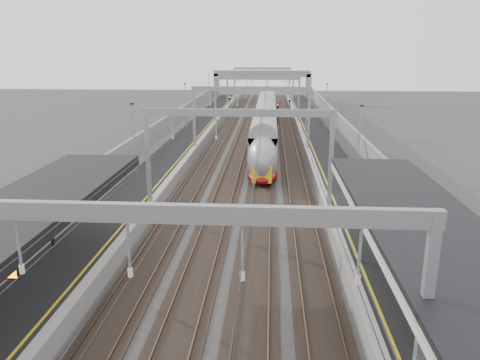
# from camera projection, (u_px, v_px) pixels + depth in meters

# --- Properties ---
(platform_left) EXTENTS (4.00, 120.00, 1.00)m
(platform_left) POSITION_uv_depth(u_px,v_px,m) (185.00, 145.00, 55.61)
(platform_left) COLOR black
(platform_left) RESTS_ON ground
(platform_right) EXTENTS (4.00, 120.00, 1.00)m
(platform_right) POSITION_uv_depth(u_px,v_px,m) (320.00, 147.00, 54.59)
(platform_right) COLOR black
(platform_right) RESTS_ON ground
(tracks) EXTENTS (11.40, 140.00, 0.20)m
(tracks) POSITION_uv_depth(u_px,v_px,m) (252.00, 149.00, 55.22)
(tracks) COLOR black
(tracks) RESTS_ON ground
(overhead_line) EXTENTS (13.00, 140.00, 6.60)m
(overhead_line) POSITION_uv_depth(u_px,v_px,m) (254.00, 92.00, 59.95)
(overhead_line) COLOR gray
(overhead_line) RESTS_ON platform_left
(canopy_right) EXTENTS (4.40, 30.00, 4.24)m
(canopy_right) POSITION_uv_depth(u_px,v_px,m) (479.00, 285.00, 12.97)
(canopy_right) COLOR black
(canopy_right) RESTS_ON platform_right
(overbridge) EXTENTS (22.00, 2.20, 6.90)m
(overbridge) POSITION_uv_depth(u_px,v_px,m) (262.00, 78.00, 106.68)
(overbridge) COLOR gray
(overbridge) RESTS_ON ground
(wall_left) EXTENTS (0.30, 120.00, 3.20)m
(wall_left) POSITION_uv_depth(u_px,v_px,m) (158.00, 135.00, 55.52)
(wall_left) COLOR gray
(wall_left) RESTS_ON ground
(wall_right) EXTENTS (0.30, 120.00, 3.20)m
(wall_right) POSITION_uv_depth(u_px,v_px,m) (349.00, 138.00, 54.09)
(wall_right) COLOR gray
(wall_right) RESTS_ON ground
(train) EXTENTS (2.65, 48.34, 4.20)m
(train) POSITION_uv_depth(u_px,v_px,m) (266.00, 124.00, 60.66)
(train) COLOR maroon
(train) RESTS_ON ground
(bench) EXTENTS (0.54, 1.66, 0.85)m
(bench) POSITION_uv_depth(u_px,v_px,m) (437.00, 310.00, 18.41)
(bench) COLOR black
(bench) RESTS_ON platform_right
(signal_green) EXTENTS (0.32, 0.32, 3.48)m
(signal_green) POSITION_uv_depth(u_px,v_px,m) (230.00, 102.00, 83.57)
(signal_green) COLOR black
(signal_green) RESTS_ON ground
(signal_red_near) EXTENTS (0.32, 0.32, 3.48)m
(signal_red_near) POSITION_uv_depth(u_px,v_px,m) (278.00, 110.00, 72.14)
(signal_red_near) COLOR black
(signal_red_near) RESTS_ON ground
(signal_red_far) EXTENTS (0.32, 0.32, 3.48)m
(signal_red_far) POSITION_uv_depth(u_px,v_px,m) (290.00, 104.00, 80.82)
(signal_red_far) COLOR black
(signal_red_far) RESTS_ON ground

